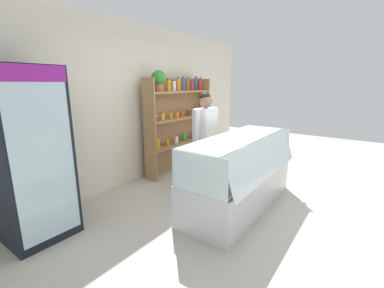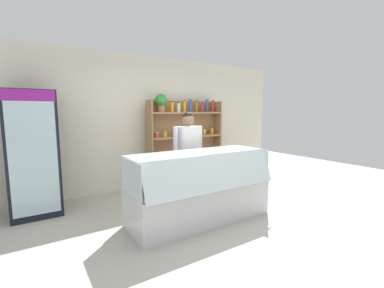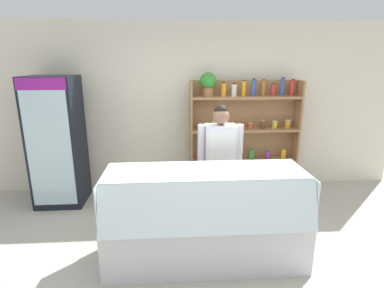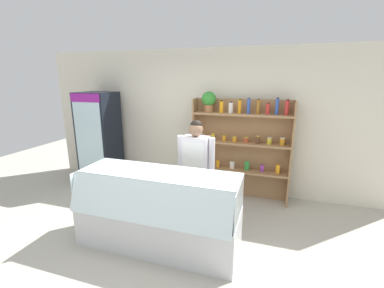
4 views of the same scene
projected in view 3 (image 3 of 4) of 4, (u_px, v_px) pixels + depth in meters
ground_plane at (212, 265)px, 3.17m from camera, size 12.00×12.00×0.00m
back_wall at (196, 108)px, 4.91m from camera, size 6.80×0.10×2.70m
drinks_fridge at (57, 142)px, 4.38m from camera, size 0.68×0.64×1.90m
shelving_unit at (240, 127)px, 4.74m from camera, size 1.72×0.29×1.94m
deli_display_case at (205, 232)px, 3.21m from camera, size 2.08×0.82×1.01m
shop_clerk at (220, 156)px, 3.80m from camera, size 0.57×0.25×1.58m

